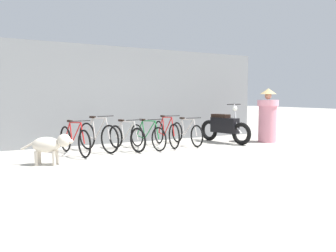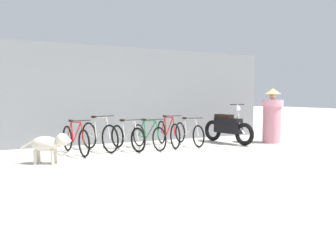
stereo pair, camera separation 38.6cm
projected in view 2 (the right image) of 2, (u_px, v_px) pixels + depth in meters
name	position (u px, v px, depth m)	size (l,w,h in m)	color
ground_plane	(169.00, 162.00, 6.84)	(60.00, 60.00, 0.00)	#B7B2A5
shop_wall_back	(121.00, 95.00, 9.64)	(9.73, 0.20, 2.80)	slate
bicycle_0	(75.00, 139.00, 7.78)	(0.48, 1.69, 0.83)	black
bicycle_1	(99.00, 136.00, 8.19)	(0.62, 1.57, 0.90)	black
bicycle_2	(127.00, 137.00, 8.34)	(0.53, 1.53, 0.80)	black
bicycle_3	(148.00, 136.00, 8.54)	(0.46, 1.59, 0.80)	black
bicycle_4	(168.00, 133.00, 9.00)	(0.46, 1.74, 0.87)	black
bicycle_5	(189.00, 133.00, 9.25)	(0.46, 1.68, 0.79)	black
motorcycle	(228.00, 128.00, 9.57)	(0.61, 1.85, 1.15)	black
stray_dog	(49.00, 144.00, 6.61)	(0.97, 0.60, 0.62)	beige
person_in_robes	(272.00, 116.00, 9.62)	(0.86, 0.86, 1.60)	pink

